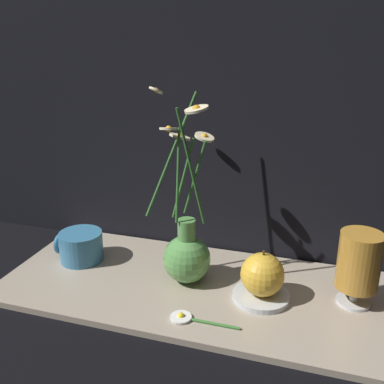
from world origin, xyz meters
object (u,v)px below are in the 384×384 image
at_px(orange_fruit, 262,274).
at_px(vase_with_flowers, 187,250).
at_px(yellow_mug, 80,246).
at_px(tea_glass, 359,263).

bearing_deg(orange_fruit, vase_with_flowers, 171.73).
bearing_deg(vase_with_flowers, yellow_mug, 177.06).
bearing_deg(vase_with_flowers, tea_glass, 2.38).
height_order(yellow_mug, orange_fruit, orange_fruit).
bearing_deg(tea_glass, yellow_mug, -179.95).
distance_m(vase_with_flowers, yellow_mug, 0.24).
bearing_deg(tea_glass, vase_with_flowers, -177.62).
xyz_separation_m(vase_with_flowers, orange_fruit, (0.15, -0.02, -0.02)).
bearing_deg(tea_glass, orange_fruit, -167.84).
distance_m(yellow_mug, orange_fruit, 0.39).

